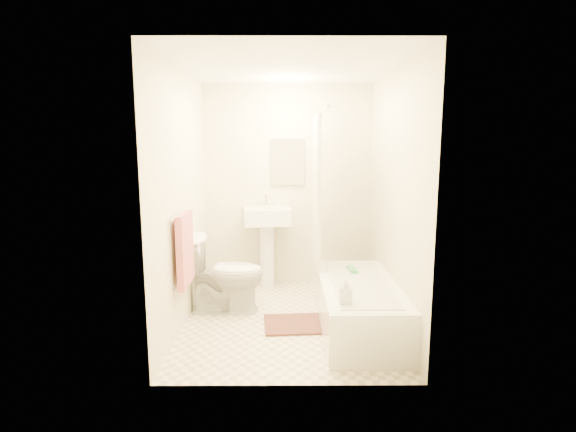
{
  "coord_description": "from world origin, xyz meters",
  "views": [
    {
      "loc": [
        -0.02,
        -4.19,
        1.74
      ],
      "look_at": [
        0.0,
        0.25,
        1.0
      ],
      "focal_mm": 28.0,
      "sensor_mm": 36.0,
      "label": 1
    }
  ],
  "objects_px": {
    "bathtub": "(358,306)",
    "soap_bottle": "(346,291)",
    "toilet": "(225,274)",
    "sink": "(267,244)",
    "bath_mat": "(299,324)"
  },
  "relations": [
    {
      "from": "toilet",
      "to": "bathtub",
      "type": "bearing_deg",
      "value": -109.18
    },
    {
      "from": "sink",
      "to": "bathtub",
      "type": "relative_size",
      "value": 0.67
    },
    {
      "from": "toilet",
      "to": "soap_bottle",
      "type": "height_order",
      "value": "toilet"
    },
    {
      "from": "toilet",
      "to": "soap_bottle",
      "type": "distance_m",
      "value": 1.51
    },
    {
      "from": "bathtub",
      "to": "soap_bottle",
      "type": "relative_size",
      "value": 7.49
    },
    {
      "from": "bathtub",
      "to": "bath_mat",
      "type": "xyz_separation_m",
      "value": [
        -0.55,
        0.08,
        -0.21
      ]
    },
    {
      "from": "bath_mat",
      "to": "soap_bottle",
      "type": "distance_m",
      "value": 0.9
    },
    {
      "from": "sink",
      "to": "bath_mat",
      "type": "distance_m",
      "value": 1.33
    },
    {
      "from": "toilet",
      "to": "bath_mat",
      "type": "distance_m",
      "value": 0.93
    },
    {
      "from": "sink",
      "to": "bath_mat",
      "type": "height_order",
      "value": "sink"
    },
    {
      "from": "sink",
      "to": "bath_mat",
      "type": "xyz_separation_m",
      "value": [
        0.35,
        -1.18,
        -0.52
      ]
    },
    {
      "from": "soap_bottle",
      "to": "sink",
      "type": "bearing_deg",
      "value": 111.31
    },
    {
      "from": "bathtub",
      "to": "bath_mat",
      "type": "bearing_deg",
      "value": 171.52
    },
    {
      "from": "bathtub",
      "to": "soap_bottle",
      "type": "xyz_separation_m",
      "value": [
        -0.2,
        -0.55,
        0.33
      ]
    },
    {
      "from": "toilet",
      "to": "bathtub",
      "type": "relative_size",
      "value": 0.51
    }
  ]
}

